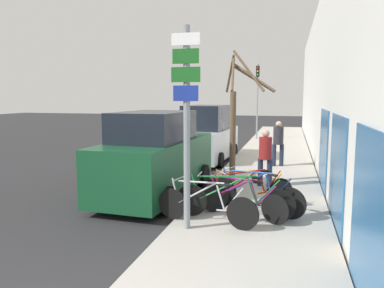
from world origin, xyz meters
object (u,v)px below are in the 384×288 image
at_px(bicycle_0, 206,206).
at_px(bicycle_5, 248,190).
at_px(bicycle_1, 234,200).
at_px(bicycle_3, 255,195).
at_px(bicycle_4, 248,192).
at_px(signpost, 187,121).
at_px(parked_car_0, 156,158).
at_px(street_tree, 236,120).
at_px(traffic_light, 257,91).
at_px(parked_car_1, 207,136).
at_px(bicycle_2, 241,199).
at_px(pedestrian_near, 265,154).
at_px(pedestrian_far, 278,140).

bearing_deg(bicycle_0, bicycle_5, -11.34).
distance_m(bicycle_0, bicycle_1, 0.70).
distance_m(bicycle_3, bicycle_4, 0.30).
bearing_deg(signpost, bicycle_3, 49.13).
xyz_separation_m(bicycle_1, parked_car_0, (-2.41, 1.82, 0.51)).
height_order(bicycle_0, street_tree, street_tree).
height_order(bicycle_5, parked_car_0, parked_car_0).
relative_size(bicycle_3, street_tree, 0.56).
bearing_deg(bicycle_0, parked_car_0, 50.81).
bearing_deg(traffic_light, parked_car_1, -100.10).
xyz_separation_m(bicycle_3, bicycle_5, (-0.22, 0.55, -0.03)).
relative_size(bicycle_2, parked_car_1, 0.46).
relative_size(bicycle_0, bicycle_2, 1.06).
bearing_deg(traffic_light, bicycle_4, -85.68).
bearing_deg(bicycle_5, bicycle_4, -176.51).
distance_m(pedestrian_near, traffic_light, 12.46).
xyz_separation_m(bicycle_4, pedestrian_far, (0.47, 5.63, 0.58)).
distance_m(bicycle_1, street_tree, 3.49).
bearing_deg(bicycle_1, bicycle_5, -10.97).
bearing_deg(bicycle_3, pedestrian_far, 18.31).
relative_size(parked_car_1, pedestrian_far, 2.64).
bearing_deg(parked_car_0, traffic_light, 86.88).
height_order(signpost, pedestrian_near, signpost).
distance_m(signpost, bicycle_5, 2.77).
relative_size(bicycle_5, parked_car_1, 0.48).
bearing_deg(pedestrian_far, street_tree, 53.80).
relative_size(bicycle_1, bicycle_5, 1.19).
bearing_deg(signpost, bicycle_0, 46.14).
height_order(pedestrian_near, traffic_light, traffic_light).
xyz_separation_m(bicycle_1, bicycle_4, (0.21, 0.81, -0.02)).
relative_size(bicycle_0, traffic_light, 0.48).
xyz_separation_m(bicycle_1, street_tree, (-0.43, 3.13, 1.49)).
height_order(parked_car_1, pedestrian_far, parked_car_1).
xyz_separation_m(bicycle_0, bicycle_1, (0.50, 0.49, 0.02)).
height_order(bicycle_0, bicycle_5, bicycle_0).
relative_size(bicycle_4, street_tree, 0.51).
height_order(parked_car_0, pedestrian_near, parked_car_0).
xyz_separation_m(bicycle_0, bicycle_5, (0.66, 1.60, -0.02)).
bearing_deg(pedestrian_near, bicycle_1, 101.31).
relative_size(bicycle_4, pedestrian_near, 1.20).
bearing_deg(bicycle_5, bicycle_1, 167.76).
bearing_deg(bicycle_4, parked_car_1, -12.55).
distance_m(parked_car_0, traffic_light, 13.74).
distance_m(bicycle_2, parked_car_1, 7.79).
height_order(bicycle_3, pedestrian_far, pedestrian_far).
relative_size(signpost, bicycle_0, 1.79).
bearing_deg(bicycle_0, bicycle_3, -28.69).
height_order(signpost, bicycle_1, signpost).
xyz_separation_m(bicycle_2, parked_car_0, (-2.52, 1.60, 0.55)).
bearing_deg(parked_car_1, street_tree, -64.52).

